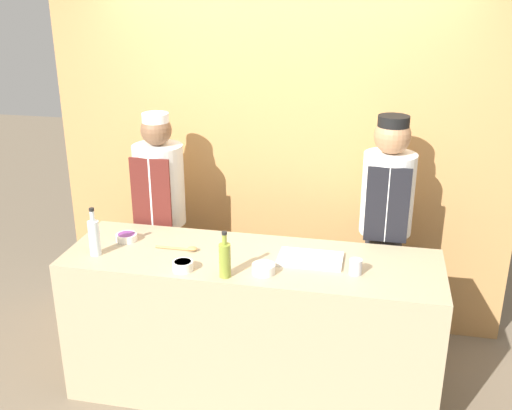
{
  "coord_description": "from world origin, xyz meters",
  "views": [
    {
      "loc": [
        0.68,
        -3.11,
        2.49
      ],
      "look_at": [
        0.0,
        0.14,
        1.22
      ],
      "focal_mm": 42.0,
      "sensor_mm": 36.0,
      "label": 1
    }
  ],
  "objects_px": {
    "cutting_board": "(310,259)",
    "bottle_clear": "(94,237)",
    "sauce_bowl_yellow": "(183,265)",
    "sauce_bowl_white": "(264,268)",
    "chef_left": "(161,219)",
    "wooden_spoon": "(183,248)",
    "cup_steel": "(356,267)",
    "chef_right": "(385,231)",
    "sauce_bowl_purple": "(127,237)",
    "bottle_oil": "(225,259)"
  },
  "relations": [
    {
      "from": "cutting_board",
      "to": "bottle_clear",
      "type": "height_order",
      "value": "bottle_clear"
    },
    {
      "from": "sauce_bowl_yellow",
      "to": "sauce_bowl_white",
      "type": "relative_size",
      "value": 0.9
    },
    {
      "from": "cutting_board",
      "to": "chef_left",
      "type": "xyz_separation_m",
      "value": [
        -1.11,
        0.53,
        -0.05
      ]
    },
    {
      "from": "sauce_bowl_white",
      "to": "wooden_spoon",
      "type": "xyz_separation_m",
      "value": [
        -0.54,
        0.19,
        -0.02
      ]
    },
    {
      "from": "sauce_bowl_white",
      "to": "cutting_board",
      "type": "height_order",
      "value": "sauce_bowl_white"
    },
    {
      "from": "cup_steel",
      "to": "chef_left",
      "type": "bearing_deg",
      "value": 155.02
    },
    {
      "from": "chef_right",
      "to": "sauce_bowl_white",
      "type": "bearing_deg",
      "value": -131.68
    },
    {
      "from": "sauce_bowl_white",
      "to": "wooden_spoon",
      "type": "height_order",
      "value": "sauce_bowl_white"
    },
    {
      "from": "sauce_bowl_purple",
      "to": "bottle_clear",
      "type": "bearing_deg",
      "value": -113.37
    },
    {
      "from": "bottle_clear",
      "to": "chef_left",
      "type": "distance_m",
      "value": 0.74
    },
    {
      "from": "wooden_spoon",
      "to": "chef_left",
      "type": "bearing_deg",
      "value": 122.04
    },
    {
      "from": "cutting_board",
      "to": "chef_left",
      "type": "height_order",
      "value": "chef_left"
    },
    {
      "from": "sauce_bowl_yellow",
      "to": "chef_left",
      "type": "distance_m",
      "value": 0.91
    },
    {
      "from": "bottle_oil",
      "to": "sauce_bowl_yellow",
      "type": "bearing_deg",
      "value": 174.83
    },
    {
      "from": "bottle_clear",
      "to": "chef_right",
      "type": "height_order",
      "value": "chef_right"
    },
    {
      "from": "wooden_spoon",
      "to": "bottle_clear",
      "type": "bearing_deg",
      "value": -161.58
    },
    {
      "from": "wooden_spoon",
      "to": "cup_steel",
      "type": "bearing_deg",
      "value": -5.32
    },
    {
      "from": "bottle_oil",
      "to": "sauce_bowl_purple",
      "type": "bearing_deg",
      "value": 155.04
    },
    {
      "from": "chef_left",
      "to": "chef_right",
      "type": "xyz_separation_m",
      "value": [
        1.54,
        0.0,
        0.04
      ]
    },
    {
      "from": "sauce_bowl_white",
      "to": "bottle_oil",
      "type": "bearing_deg",
      "value": -157.91
    },
    {
      "from": "bottle_oil",
      "to": "wooden_spoon",
      "type": "distance_m",
      "value": 0.44
    },
    {
      "from": "chef_left",
      "to": "sauce_bowl_white",
      "type": "bearing_deg",
      "value": -40.1
    },
    {
      "from": "sauce_bowl_purple",
      "to": "chef_left",
      "type": "bearing_deg",
      "value": 84.23
    },
    {
      "from": "cup_steel",
      "to": "wooden_spoon",
      "type": "relative_size",
      "value": 0.33
    },
    {
      "from": "bottle_clear",
      "to": "chef_right",
      "type": "relative_size",
      "value": 0.18
    },
    {
      "from": "cutting_board",
      "to": "chef_right",
      "type": "height_order",
      "value": "chef_right"
    },
    {
      "from": "bottle_oil",
      "to": "wooden_spoon",
      "type": "relative_size",
      "value": 1.02
    },
    {
      "from": "sauce_bowl_yellow",
      "to": "cup_steel",
      "type": "relative_size",
      "value": 1.32
    },
    {
      "from": "bottle_oil",
      "to": "bottle_clear",
      "type": "height_order",
      "value": "bottle_clear"
    },
    {
      "from": "sauce_bowl_purple",
      "to": "chef_left",
      "type": "distance_m",
      "value": 0.49
    },
    {
      "from": "cup_steel",
      "to": "chef_right",
      "type": "relative_size",
      "value": 0.05
    },
    {
      "from": "sauce_bowl_yellow",
      "to": "wooden_spoon",
      "type": "distance_m",
      "value": 0.27
    },
    {
      "from": "bottle_clear",
      "to": "chef_left",
      "type": "bearing_deg",
      "value": 78.31
    },
    {
      "from": "sauce_bowl_yellow",
      "to": "sauce_bowl_white",
      "type": "xyz_separation_m",
      "value": [
        0.45,
        0.06,
        -0.0
      ]
    },
    {
      "from": "cutting_board",
      "to": "cup_steel",
      "type": "xyz_separation_m",
      "value": [
        0.27,
        -0.12,
        0.03
      ]
    },
    {
      "from": "bottle_clear",
      "to": "cup_steel",
      "type": "bearing_deg",
      "value": 2.48
    },
    {
      "from": "bottle_oil",
      "to": "bottle_clear",
      "type": "distance_m",
      "value": 0.83
    },
    {
      "from": "bottle_oil",
      "to": "chef_left",
      "type": "distance_m",
      "value": 1.07
    },
    {
      "from": "sauce_bowl_purple",
      "to": "wooden_spoon",
      "type": "bearing_deg",
      "value": -9.3
    },
    {
      "from": "wooden_spoon",
      "to": "chef_right",
      "type": "xyz_separation_m",
      "value": [
        1.19,
        0.55,
        -0.01
      ]
    },
    {
      "from": "cutting_board",
      "to": "wooden_spoon",
      "type": "distance_m",
      "value": 0.77
    },
    {
      "from": "sauce_bowl_yellow",
      "to": "wooden_spoon",
      "type": "height_order",
      "value": "sauce_bowl_yellow"
    },
    {
      "from": "cutting_board",
      "to": "chef_left",
      "type": "bearing_deg",
      "value": 154.71
    },
    {
      "from": "sauce_bowl_purple",
      "to": "cup_steel",
      "type": "xyz_separation_m",
      "value": [
        1.43,
        -0.16,
        0.02
      ]
    },
    {
      "from": "wooden_spoon",
      "to": "sauce_bowl_yellow",
      "type": "bearing_deg",
      "value": -71.58
    },
    {
      "from": "sauce_bowl_purple",
      "to": "sauce_bowl_yellow",
      "type": "distance_m",
      "value": 0.57
    },
    {
      "from": "wooden_spoon",
      "to": "chef_left",
      "type": "relative_size",
      "value": 0.16
    },
    {
      "from": "sauce_bowl_white",
      "to": "bottle_oil",
      "type": "distance_m",
      "value": 0.23
    },
    {
      "from": "sauce_bowl_yellow",
      "to": "chef_right",
      "type": "xyz_separation_m",
      "value": [
        1.11,
        0.8,
        -0.03
      ]
    },
    {
      "from": "chef_right",
      "to": "wooden_spoon",
      "type": "bearing_deg",
      "value": -155.4
    }
  ]
}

